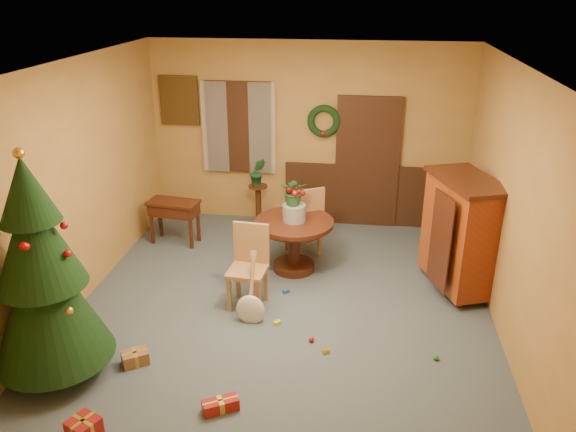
% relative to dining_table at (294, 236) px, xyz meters
% --- Properties ---
extents(room_envelope, '(5.50, 5.50, 5.50)m').
position_rel_dining_table_xyz_m(room_envelope, '(0.20, 1.72, 0.60)').
color(room_envelope, '#33404A').
rests_on(room_envelope, ground).
extents(dining_table, '(1.07, 1.07, 0.73)m').
position_rel_dining_table_xyz_m(dining_table, '(0.00, 0.00, 0.00)').
color(dining_table, black).
rests_on(dining_table, floor).
extents(urn, '(0.31, 0.31, 0.23)m').
position_rel_dining_table_xyz_m(urn, '(0.00, 0.00, 0.34)').
color(urn, slate).
rests_on(urn, dining_table).
extents(centerpiece_plant, '(0.35, 0.31, 0.39)m').
position_rel_dining_table_xyz_m(centerpiece_plant, '(0.00, 0.00, 0.65)').
color(centerpiece_plant, '#1E4C23').
rests_on(centerpiece_plant, urn).
extents(chair_near, '(0.48, 0.48, 1.03)m').
position_rel_dining_table_xyz_m(chair_near, '(-0.43, -0.93, 0.04)').
color(chair_near, brown).
rests_on(chair_near, floor).
extents(chair_far, '(0.63, 0.63, 1.06)m').
position_rel_dining_table_xyz_m(chair_far, '(0.10, 0.47, 0.05)').
color(chair_far, brown).
rests_on(chair_far, floor).
extents(guitar, '(0.49, 0.60, 0.78)m').
position_rel_dining_table_xyz_m(guitar, '(-0.34, -1.36, -0.12)').
color(guitar, beige).
rests_on(guitar, floor).
extents(plant_stand, '(0.29, 0.29, 0.76)m').
position_rel_dining_table_xyz_m(plant_stand, '(-0.73, 1.25, -0.04)').
color(plant_stand, black).
rests_on(plant_stand, floor).
extents(stand_plant, '(0.28, 0.24, 0.44)m').
position_rel_dining_table_xyz_m(stand_plant, '(-0.73, 1.25, 0.46)').
color(stand_plant, '#19471E').
rests_on(stand_plant, plant_stand).
extents(christmas_tree, '(1.15, 1.15, 2.38)m').
position_rel_dining_table_xyz_m(christmas_tree, '(-2.10, -2.52, 0.61)').
color(christmas_tree, '#382111').
rests_on(christmas_tree, floor).
extents(writing_desk, '(0.80, 0.47, 0.67)m').
position_rel_dining_table_xyz_m(writing_desk, '(-1.90, 0.63, -0.01)').
color(writing_desk, black).
rests_on(writing_desk, floor).
extents(sideboard, '(0.98, 1.32, 1.51)m').
position_rel_dining_table_xyz_m(sideboard, '(2.14, -0.22, 0.29)').
color(sideboard, '#62150B').
rests_on(sideboard, floor).
extents(gift_a, '(0.32, 0.26, 0.16)m').
position_rel_dining_table_xyz_m(gift_a, '(-2.16, -2.54, -0.44)').
color(gift_a, brown).
rests_on(gift_a, floor).
extents(gift_b, '(0.31, 0.31, 0.24)m').
position_rel_dining_table_xyz_m(gift_b, '(-1.40, -3.38, -0.40)').
color(gift_b, maroon).
rests_on(gift_b, floor).
extents(gift_c, '(0.32, 0.30, 0.15)m').
position_rel_dining_table_xyz_m(gift_c, '(-1.38, -2.29, -0.44)').
color(gift_c, brown).
rests_on(gift_c, floor).
extents(gift_d, '(0.36, 0.28, 0.12)m').
position_rel_dining_table_xyz_m(gift_d, '(-0.33, -2.85, -0.46)').
color(gift_d, maroon).
rests_on(gift_d, floor).
extents(toy_a, '(0.09, 0.09, 0.05)m').
position_rel_dining_table_xyz_m(toy_a, '(-0.02, -0.65, -0.49)').
color(toy_a, '#23539B').
rests_on(toy_a, floor).
extents(toy_b, '(0.06, 0.06, 0.06)m').
position_rel_dining_table_xyz_m(toy_b, '(1.74, -1.81, -0.48)').
color(toy_b, '#24872A').
rests_on(toy_b, floor).
extents(toy_c, '(0.09, 0.09, 0.05)m').
position_rel_dining_table_xyz_m(toy_c, '(-0.02, -1.38, -0.49)').
color(toy_c, yellow).
rests_on(toy_c, floor).
extents(toy_d, '(0.06, 0.06, 0.06)m').
position_rel_dining_table_xyz_m(toy_d, '(0.41, -1.66, -0.48)').
color(toy_d, red).
rests_on(toy_d, floor).
extents(toy_e, '(0.09, 0.08, 0.05)m').
position_rel_dining_table_xyz_m(toy_e, '(0.58, -1.84, -0.49)').
color(toy_e, gold).
rests_on(toy_e, floor).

